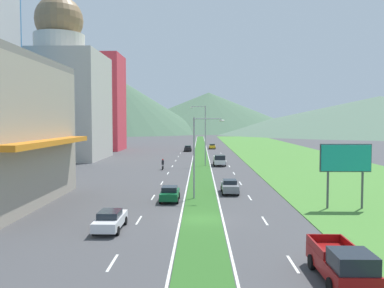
{
  "coord_description": "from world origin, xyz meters",
  "views": [
    {
      "loc": [
        -0.13,
        -32.49,
        8.03
      ],
      "look_at": [
        -1.32,
        26.66,
        4.69
      ],
      "focal_mm": 37.73,
      "sensor_mm": 36.0,
      "label": 1
    }
  ],
  "objects_px": {
    "street_lamp_near": "(198,151)",
    "street_lamp_mid": "(204,132)",
    "car_1": "(170,193)",
    "car_2": "(110,220)",
    "pickup_truck_1": "(219,160)",
    "car_3": "(188,148)",
    "car_4": "(212,146)",
    "car_0": "(230,186)",
    "billboard_roadside": "(346,161)",
    "motorcycle_rider": "(163,165)",
    "pickup_truck_0": "(342,264)"
  },
  "relations": [
    {
      "from": "street_lamp_near",
      "to": "car_4",
      "type": "distance_m",
      "value": 76.24
    },
    {
      "from": "car_0",
      "to": "pickup_truck_1",
      "type": "xyz_separation_m",
      "value": [
        0.2,
        28.05,
        0.21
      ]
    },
    {
      "from": "billboard_roadside",
      "to": "car_0",
      "type": "bearing_deg",
      "value": 141.73
    },
    {
      "from": "street_lamp_near",
      "to": "pickup_truck_1",
      "type": "bearing_deg",
      "value": 83.2
    },
    {
      "from": "car_0",
      "to": "car_1",
      "type": "relative_size",
      "value": 1.0
    },
    {
      "from": "car_1",
      "to": "pickup_truck_0",
      "type": "bearing_deg",
      "value": -153.81
    },
    {
      "from": "street_lamp_near",
      "to": "motorcycle_rider",
      "type": "height_order",
      "value": "street_lamp_near"
    },
    {
      "from": "car_1",
      "to": "street_lamp_near",
      "type": "bearing_deg",
      "value": -67.65
    },
    {
      "from": "car_0",
      "to": "car_4",
      "type": "distance_m",
      "value": 72.66
    },
    {
      "from": "street_lamp_near",
      "to": "car_3",
      "type": "relative_size",
      "value": 1.77
    },
    {
      "from": "billboard_roadside",
      "to": "car_3",
      "type": "xyz_separation_m",
      "value": [
        -16.56,
        70.92,
        -3.62
      ]
    },
    {
      "from": "pickup_truck_0",
      "to": "pickup_truck_1",
      "type": "distance_m",
      "value": 53.18
    },
    {
      "from": "billboard_roadside",
      "to": "motorcycle_rider",
      "type": "bearing_deg",
      "value": 123.17
    },
    {
      "from": "car_0",
      "to": "pickup_truck_1",
      "type": "bearing_deg",
      "value": 179.59
    },
    {
      "from": "billboard_roadside",
      "to": "car_3",
      "type": "bearing_deg",
      "value": 103.14
    },
    {
      "from": "car_1",
      "to": "car_4",
      "type": "height_order",
      "value": "car_1"
    },
    {
      "from": "car_1",
      "to": "car_2",
      "type": "distance_m",
      "value": 11.42
    },
    {
      "from": "car_0",
      "to": "motorcycle_rider",
      "type": "bearing_deg",
      "value": -156.55
    },
    {
      "from": "pickup_truck_0",
      "to": "motorcycle_rider",
      "type": "relative_size",
      "value": 2.7
    },
    {
      "from": "street_lamp_near",
      "to": "car_2",
      "type": "xyz_separation_m",
      "value": [
        -6.41,
        -11.99,
        -4.18
      ]
    },
    {
      "from": "pickup_truck_1",
      "to": "car_1",
      "type": "bearing_deg",
      "value": -11.38
    },
    {
      "from": "street_lamp_mid",
      "to": "car_2",
      "type": "height_order",
      "value": "street_lamp_mid"
    },
    {
      "from": "car_1",
      "to": "pickup_truck_1",
      "type": "xyz_separation_m",
      "value": [
        6.55,
        32.57,
        0.22
      ]
    },
    {
      "from": "street_lamp_mid",
      "to": "car_2",
      "type": "distance_m",
      "value": 43.96
    },
    {
      "from": "street_lamp_near",
      "to": "street_lamp_mid",
      "type": "distance_m",
      "value": 31.06
    },
    {
      "from": "car_1",
      "to": "billboard_roadside",
      "type": "bearing_deg",
      "value": -101.57
    },
    {
      "from": "car_4",
      "to": "car_0",
      "type": "bearing_deg",
      "value": -0.18
    },
    {
      "from": "pickup_truck_0",
      "to": "billboard_roadside",
      "type": "bearing_deg",
      "value": 160.0
    },
    {
      "from": "car_0",
      "to": "car_2",
      "type": "height_order",
      "value": "car_0"
    },
    {
      "from": "billboard_roadside",
      "to": "pickup_truck_1",
      "type": "bearing_deg",
      "value": 105.21
    },
    {
      "from": "billboard_roadside",
      "to": "motorcycle_rider",
      "type": "relative_size",
      "value": 2.99
    },
    {
      "from": "street_lamp_near",
      "to": "pickup_truck_0",
      "type": "height_order",
      "value": "street_lamp_near"
    },
    {
      "from": "car_1",
      "to": "car_2",
      "type": "relative_size",
      "value": 0.89
    },
    {
      "from": "car_1",
      "to": "car_3",
      "type": "xyz_separation_m",
      "value": [
        -0.24,
        67.58,
        0.03
      ]
    },
    {
      "from": "pickup_truck_0",
      "to": "pickup_truck_1",
      "type": "relative_size",
      "value": 1.0
    },
    {
      "from": "street_lamp_near",
      "to": "motorcycle_rider",
      "type": "bearing_deg",
      "value": 103.27
    },
    {
      "from": "street_lamp_mid",
      "to": "car_1",
      "type": "relative_size",
      "value": 2.56
    },
    {
      "from": "billboard_roadside",
      "to": "pickup_truck_0",
      "type": "bearing_deg",
      "value": -110.0
    },
    {
      "from": "car_3",
      "to": "pickup_truck_0",
      "type": "height_order",
      "value": "pickup_truck_0"
    },
    {
      "from": "pickup_truck_1",
      "to": "car_3",
      "type": "bearing_deg",
      "value": -169.02
    },
    {
      "from": "car_4",
      "to": "pickup_truck_1",
      "type": "relative_size",
      "value": 0.81
    },
    {
      "from": "car_2",
      "to": "pickup_truck_0",
      "type": "xyz_separation_m",
      "value": [
        13.67,
        -9.65,
        0.23
      ]
    },
    {
      "from": "street_lamp_mid",
      "to": "car_2",
      "type": "relative_size",
      "value": 2.29
    },
    {
      "from": "street_lamp_near",
      "to": "car_1",
      "type": "distance_m",
      "value": 5.16
    },
    {
      "from": "street_lamp_near",
      "to": "car_4",
      "type": "height_order",
      "value": "street_lamp_near"
    },
    {
      "from": "car_1",
      "to": "pickup_truck_0",
      "type": "distance_m",
      "value": 22.83
    },
    {
      "from": "pickup_truck_1",
      "to": "car_2",
      "type": "bearing_deg",
      "value": -13.16
    },
    {
      "from": "billboard_roadside",
      "to": "pickup_truck_1",
      "type": "distance_m",
      "value": 37.37
    },
    {
      "from": "billboard_roadside",
      "to": "car_4",
      "type": "height_order",
      "value": "billboard_roadside"
    },
    {
      "from": "car_1",
      "to": "car_3",
      "type": "relative_size",
      "value": 0.88
    }
  ]
}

